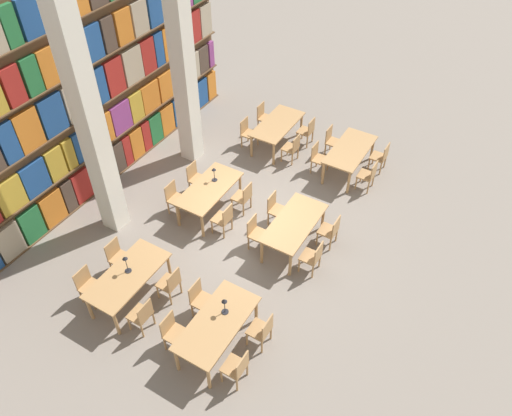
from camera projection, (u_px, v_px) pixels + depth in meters
The scene contains 37 objects.
ground_plane at pixel (252, 226), 12.37m from camera, with size 40.00×40.00×0.00m, color gray.
bookshelf_bank at pixel (100, 87), 12.16m from camera, with size 9.50×0.35×5.50m.
pillar_left at pixel (90, 122), 10.40m from camera, with size 0.47×0.47×6.00m.
pillar_center at pixel (182, 59), 12.41m from camera, with size 0.47×0.47×6.00m.
reading_table_0 at pixel (217, 325), 9.52m from camera, with size 1.86×0.89×0.76m.
chair_0 at pixel (237, 367), 9.11m from camera, with size 0.42×0.40×0.87m.
chair_1 at pixel (173, 332), 9.65m from camera, with size 0.42×0.40×0.87m.
chair_2 at pixel (262, 330), 9.68m from camera, with size 0.42×0.40×0.87m.
chair_3 at pixel (200, 299), 10.21m from camera, with size 0.42×0.40×0.87m.
desk_lamp_0 at pixel (225, 304), 9.44m from camera, with size 0.14×0.14×0.40m.
reading_table_1 at pixel (294, 225), 11.46m from camera, with size 1.86×0.89×0.76m.
chair_4 at pixel (313, 257), 11.04m from camera, with size 0.42×0.40×0.87m.
chair_5 at pixel (256, 232), 11.58m from camera, with size 0.42×0.40×0.87m.
chair_6 at pixel (330, 230), 11.63m from camera, with size 0.42×0.40×0.87m.
chair_7 at pixel (276, 208), 12.16m from camera, with size 0.42×0.40×0.87m.
reading_table_2 at pixel (350, 151), 13.49m from camera, with size 1.86×0.89×0.76m.
chair_8 at pixel (368, 175), 13.09m from camera, with size 0.42×0.40×0.87m.
chair_9 at pixel (318, 157), 13.63m from camera, with size 0.42×0.40×0.87m.
chair_10 at pixel (381, 156), 13.67m from camera, with size 0.42×0.40×0.87m.
chair_11 at pixel (332, 140), 14.21m from camera, with size 0.42×0.40×0.87m.
reading_table_3 at pixel (128, 277), 10.36m from camera, with size 1.86×0.89×0.76m.
chair_12 at pixel (142, 315), 9.93m from camera, with size 0.42×0.40×0.87m.
chair_13 at pixel (88, 285), 10.47m from camera, with size 0.42×0.40×0.87m.
chair_14 at pixel (170, 283), 10.51m from camera, with size 0.42×0.40×0.87m.
chair_15 at pixel (118, 256), 11.04m from camera, with size 0.42×0.40×0.87m.
desk_lamp_1 at pixel (126, 261), 10.15m from camera, with size 0.14×0.14×0.45m.
reading_table_4 at pixel (209, 190), 12.33m from camera, with size 1.86×0.89×0.76m.
chair_16 at pixel (224, 218), 11.91m from camera, with size 0.42×0.40×0.87m.
chair_17 at pixel (175, 198), 12.45m from camera, with size 0.42×0.40×0.87m.
chair_18 at pixel (243, 197), 12.48m from camera, with size 0.42×0.40×0.87m.
chair_19 at pixel (196, 178), 13.01m from camera, with size 0.42×0.40×0.87m.
desk_lamp_2 at pixel (214, 172), 12.30m from camera, with size 0.14×0.14×0.39m.
reading_table_5 at pixel (277, 126), 14.37m from camera, with size 1.86×0.89×0.76m.
chair_20 at pixel (292, 147), 13.96m from camera, with size 0.42×0.40×0.87m.
chair_21 at pixel (248, 132), 14.50m from camera, with size 0.42×0.40×0.87m.
chair_22 at pixel (307, 131), 14.56m from camera, with size 0.42×0.40×0.87m.
chair_23 at pixel (264, 117), 15.10m from camera, with size 0.42×0.40×0.87m.
Camera 1 is at (-7.40, -4.49, 8.85)m, focal length 35.00 mm.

